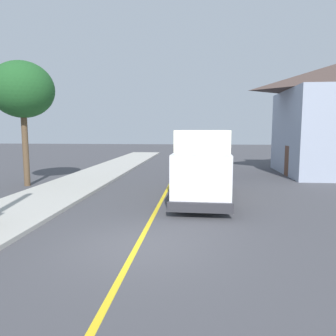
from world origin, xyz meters
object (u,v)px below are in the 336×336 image
(parked_car_near, at_px, (206,165))
(street_tree_near, at_px, (22,90))
(parked_car_mid, at_px, (209,157))
(box_truck, at_px, (202,160))

(parked_car_near, xyz_separation_m, street_tree_near, (-10.36, -4.89, 4.61))
(parked_car_mid, distance_m, street_tree_near, 16.14)
(parked_car_near, relative_size, street_tree_near, 0.63)
(parked_car_near, bearing_deg, parked_car_mid, 86.91)
(box_truck, distance_m, parked_car_near, 7.01)
(box_truck, xyz_separation_m, street_tree_near, (-10.02, 2.05, 3.64))
(parked_car_near, height_order, parked_car_mid, same)
(box_truck, xyz_separation_m, parked_car_near, (0.34, 6.94, -0.97))
(box_truck, bearing_deg, parked_car_near, 87.18)
(box_truck, bearing_deg, parked_car_mid, 87.05)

